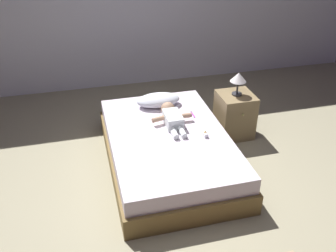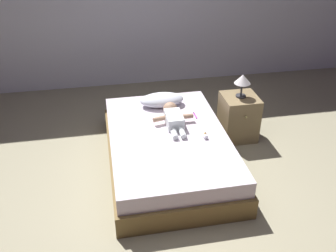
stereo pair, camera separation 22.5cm
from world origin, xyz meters
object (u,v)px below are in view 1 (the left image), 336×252
pillow (158,100)px  toothbrush (193,114)px  nightstand (235,115)px  lamp (238,78)px  baby_bottle (205,134)px  bed (168,149)px  baby (172,117)px

pillow → toothbrush: (0.35, -0.33, -0.07)m
nightstand → pillow: bearing=164.7°
nightstand → lamp: bearing=90.0°
baby_bottle → nightstand: bearing=43.3°
baby_bottle → bed: bearing=159.2°
toothbrush → nightstand: nightstand is taller
toothbrush → lamp: lamp is taller
nightstand → baby_bottle: size_ratio=5.98×
pillow → nightstand: nightstand is taller
baby_bottle → lamp: bearing=43.3°
nightstand → toothbrush: bearing=-172.6°
pillow → baby_bottle: size_ratio=5.69×
bed → pillow: pillow is taller
toothbrush → baby_bottle: 0.50m
bed → pillow: 0.74m
toothbrush → baby: bearing=-158.2°
bed → baby: 0.38m
toothbrush → nightstand: (0.59, 0.08, -0.14)m
pillow → lamp: bearing=-15.3°
bed → toothbrush: bearing=41.3°
baby → baby_bottle: size_ratio=6.64×
baby → toothbrush: (0.29, 0.12, -0.06)m
toothbrush → baby_bottle: size_ratio=1.62×
lamp → pillow: bearing=164.7°
toothbrush → nightstand: bearing=7.4°
baby → lamp: lamp is taller
bed → nightstand: 1.08m
baby_bottle → pillow: bearing=112.1°
nightstand → baby_bottle: 0.85m
bed → baby: (0.10, 0.23, 0.28)m
toothbrush → lamp: size_ratio=0.53×
baby → nightstand: size_ratio=1.11×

